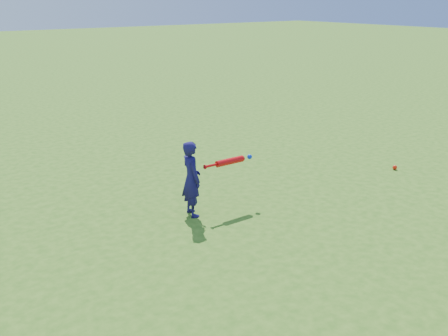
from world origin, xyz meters
name	(u,v)px	position (x,y,z in m)	size (l,w,h in m)	color
ground	(248,210)	(0.00, 0.00, 0.00)	(80.00, 80.00, 0.00)	#346618
child	(191,179)	(-0.66, 0.31, 0.48)	(0.35, 0.23, 0.97)	#17114F
ground_ball_red	(395,167)	(2.91, -0.14, 0.04)	(0.07, 0.07, 0.07)	red
bat_swing	(232,161)	(-0.08, 0.26, 0.62)	(0.75, 0.09, 0.09)	red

